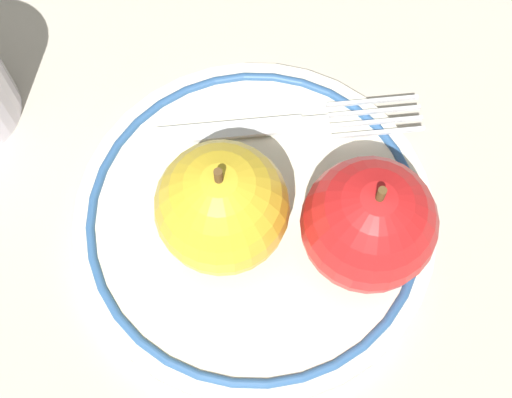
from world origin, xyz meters
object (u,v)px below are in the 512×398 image
at_px(apple_red_whole, 222,208).
at_px(apple_second_whole, 368,227).
at_px(plate, 256,216).
at_px(fork, 281,125).

distance_m(apple_red_whole, apple_second_whole, 0.08).
relative_size(plate, fork, 1.36).
bearing_deg(apple_red_whole, apple_second_whole, 10.01).
xyz_separation_m(plate, apple_second_whole, (0.07, -0.00, 0.05)).
relative_size(plate, apple_red_whole, 2.62).
distance_m(plate, fork, 0.06).
bearing_deg(apple_second_whole, plate, 176.37).
relative_size(plate, apple_second_whole, 2.62).
xyz_separation_m(apple_red_whole, fork, (0.01, 0.08, -0.04)).
distance_m(apple_red_whole, fork, 0.09).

